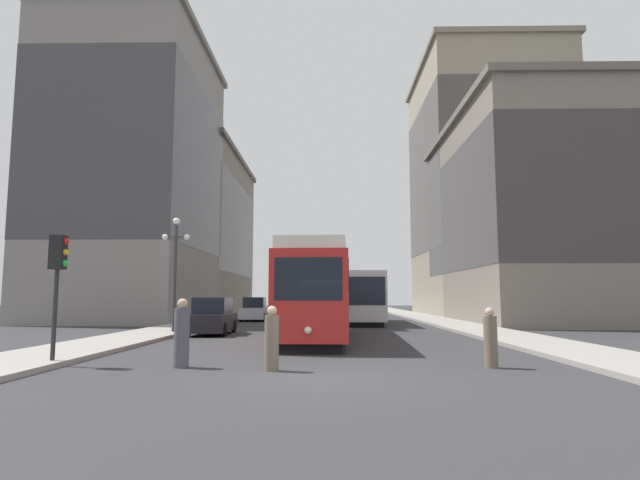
# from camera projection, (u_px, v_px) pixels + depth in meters

# --- Properties ---
(ground_plane) EXTENTS (200.00, 200.00, 0.00)m
(ground_plane) POSITION_uv_depth(u_px,v_px,m) (317.00, 380.00, 11.69)
(ground_plane) COLOR #303033
(sidewalk_left) EXTENTS (3.10, 120.00, 0.15)m
(sidewalk_left) POSITION_uv_depth(u_px,v_px,m) (242.00, 315.00, 51.60)
(sidewalk_left) COLOR gray
(sidewalk_left) RESTS_ON ground
(sidewalk_right) EXTENTS (3.10, 120.00, 0.15)m
(sidewalk_right) POSITION_uv_depth(u_px,v_px,m) (411.00, 315.00, 51.31)
(sidewalk_right) COLOR gray
(sidewalk_right) RESTS_ON ground
(streetcar) EXTENTS (3.09, 12.28, 3.89)m
(streetcar) POSITION_uv_depth(u_px,v_px,m) (319.00, 291.00, 22.72)
(streetcar) COLOR black
(streetcar) RESTS_ON ground
(transit_bus) EXTENTS (2.90, 11.42, 3.45)m
(transit_bus) POSITION_uv_depth(u_px,v_px,m) (363.00, 295.00, 36.57)
(transit_bus) COLOR black
(transit_bus) RESTS_ON ground
(parked_car_left_near) EXTENTS (2.00, 4.51, 1.82)m
(parked_car_left_near) POSITION_uv_depth(u_px,v_px,m) (255.00, 310.00, 40.45)
(parked_car_left_near) COLOR black
(parked_car_left_near) RESTS_ON ground
(parked_car_left_mid) EXTENTS (1.93, 4.43, 1.82)m
(parked_car_left_mid) POSITION_uv_depth(u_px,v_px,m) (212.00, 317.00, 25.83)
(parked_car_left_mid) COLOR black
(parked_car_left_mid) RESTS_ON ground
(pedestrian_crossing_near) EXTENTS (0.35, 0.35, 1.58)m
(pedestrian_crossing_near) POSITION_uv_depth(u_px,v_px,m) (491.00, 340.00, 13.69)
(pedestrian_crossing_near) COLOR #6B5B4C
(pedestrian_crossing_near) RESTS_ON ground
(pedestrian_crossing_far) EXTENTS (0.41, 0.41, 1.82)m
(pedestrian_crossing_far) POSITION_uv_depth(u_px,v_px,m) (182.00, 335.00, 13.79)
(pedestrian_crossing_far) COLOR #4C4C56
(pedestrian_crossing_far) RESTS_ON ground
(pedestrian_on_sidewalk) EXTENTS (0.37, 0.37, 1.63)m
(pedestrian_on_sidewalk) POSITION_uv_depth(u_px,v_px,m) (272.00, 340.00, 13.16)
(pedestrian_on_sidewalk) COLOR #6B5B4C
(pedestrian_on_sidewalk) RESTS_ON ground
(traffic_light_near_left) EXTENTS (0.47, 0.36, 3.41)m
(traffic_light_near_left) POSITION_uv_depth(u_px,v_px,m) (58.00, 264.00, 14.33)
(traffic_light_near_left) COLOR #232328
(traffic_light_near_left) RESTS_ON sidewalk_left
(lamp_post_left_near) EXTENTS (1.41, 0.36, 5.69)m
(lamp_post_left_near) POSITION_uv_depth(u_px,v_px,m) (175.00, 257.00, 26.02)
(lamp_post_left_near) COLOR #333338
(lamp_post_left_near) RESTS_ON sidewalk_left
(building_left_corner) EXTENTS (13.59, 22.00, 17.83)m
(building_left_corner) POSITION_uv_depth(u_px,v_px,m) (182.00, 232.00, 59.14)
(building_left_corner) COLOR slate
(building_left_corner) RESTS_ON ground
(building_left_midblock) EXTENTS (11.31, 16.17, 22.65)m
(building_left_midblock) POSITION_uv_depth(u_px,v_px,m) (136.00, 175.00, 41.77)
(building_left_midblock) COLOR gray
(building_left_midblock) RESTS_ON ground
(building_right_corner) EXTENTS (10.61, 20.80, 15.60)m
(building_right_corner) POSITION_uv_depth(u_px,v_px,m) (519.00, 217.00, 39.89)
(building_right_corner) COLOR slate
(building_right_corner) RESTS_ON ground
(building_right_midblock) EXTENTS (13.48, 17.06, 25.82)m
(building_right_midblock) POSITION_uv_depth(u_px,v_px,m) (486.00, 185.00, 53.16)
(building_right_midblock) COLOR gray
(building_right_midblock) RESTS_ON ground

